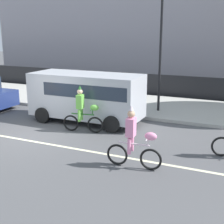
% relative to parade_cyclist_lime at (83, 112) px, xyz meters
% --- Properties ---
extents(ground_plane, '(80.00, 80.00, 0.00)m').
position_rel_parade_cyclist_lime_xyz_m(ground_plane, '(-1.63, -1.28, -0.84)').
color(ground_plane, '#4C4C4F').
extents(road_centre_line, '(36.00, 0.14, 0.01)m').
position_rel_parade_cyclist_lime_xyz_m(road_centre_line, '(-1.63, -1.78, -0.84)').
color(road_centre_line, beige).
rests_on(road_centre_line, ground).
extents(sidewalk_curb, '(60.00, 5.00, 0.15)m').
position_rel_parade_cyclist_lime_xyz_m(sidewalk_curb, '(-1.63, 5.22, -0.77)').
color(sidewalk_curb, '#ADAAA3').
rests_on(sidewalk_curb, ground).
extents(fence_line, '(40.00, 0.08, 1.40)m').
position_rel_parade_cyclist_lime_xyz_m(fence_line, '(-1.63, 8.12, -0.14)').
color(fence_line, black).
rests_on(fence_line, ground).
extents(building_backdrop, '(28.00, 8.00, 7.90)m').
position_rel_parade_cyclist_lime_xyz_m(building_backdrop, '(-1.94, 16.72, 3.11)').
color(building_backdrop, '#99939E').
rests_on(building_backdrop, ground).
extents(parade_cyclist_lime, '(1.71, 0.52, 1.92)m').
position_rel_parade_cyclist_lime_xyz_m(parade_cyclist_lime, '(0.00, 0.00, 0.00)').
color(parade_cyclist_lime, black).
rests_on(parade_cyclist_lime, ground).
extents(parade_cyclist_pink, '(1.72, 0.50, 1.92)m').
position_rel_parade_cyclist_lime_xyz_m(parade_cyclist_pink, '(3.08, -2.37, 0.00)').
color(parade_cyclist_pink, black).
rests_on(parade_cyclist_pink, ground).
extents(parked_van_silver, '(5.00, 2.22, 2.18)m').
position_rel_parade_cyclist_lime_xyz_m(parked_van_silver, '(-0.55, 1.42, 0.44)').
color(parked_van_silver, silver).
rests_on(parked_van_silver, ground).
extents(street_lamp_post, '(0.36, 0.36, 5.86)m').
position_rel_parade_cyclist_lime_xyz_m(street_lamp_post, '(1.94, 4.15, 3.15)').
color(street_lamp_post, black).
rests_on(street_lamp_post, sidewalk_curb).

